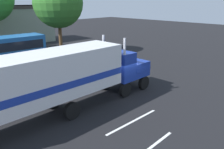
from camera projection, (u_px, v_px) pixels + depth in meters
The scene contains 6 objects.
ground_plane at pixel (123, 93), 18.81m from camera, with size 120.00×120.00×0.00m, color black.
lane_stripe_near at pixel (132, 122), 14.37m from camera, with size 4.40×0.16×0.01m, color silver.
semi_truck at pixel (61, 76), 14.78m from camera, with size 14.20×2.93×4.50m.
person_bystander at pixel (26, 95), 16.04m from camera, with size 0.36×0.47×1.63m.
tree_left at pixel (58, 3), 29.62m from camera, with size 6.27×6.27×9.81m.
building_backdrop at pixel (1, 24), 37.83m from camera, with size 16.14×6.24×6.14m.
Camera 1 is at (-13.17, -11.52, 7.11)m, focal length 37.90 mm.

